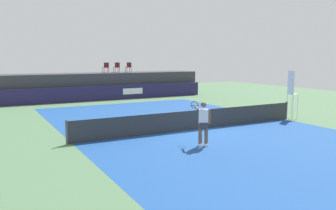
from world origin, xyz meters
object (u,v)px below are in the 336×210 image
object	(u,v)px
spectator_chair_far_left	(106,67)
net_post_near	(67,132)
spectator_chair_left	(117,67)
tennis_player	(203,122)
umpire_chair	(292,91)
spectator_chair_center	(129,67)
tennis_ball	(216,120)
net_post_far	(286,110)

from	to	relation	value
spectator_chair_far_left	net_post_near	world-z (taller)	spectator_chair_far_left
spectator_chair_left	tennis_player	world-z (taller)	spectator_chair_left
spectator_chair_left	umpire_chair	bearing A→B (deg)	-71.90
spectator_chair_far_left	spectator_chair_left	size ratio (longest dim) A/B	1.00
spectator_chair_center	tennis_ball	xyz separation A→B (m)	(-0.42, -13.69, -2.66)
spectator_chair_left	net_post_far	bearing A→B (deg)	-73.08
tennis_player	spectator_chair_far_left	bearing A→B (deg)	83.51
spectator_chair_center	net_post_far	bearing A→B (deg)	-76.68
spectator_chair_center	net_post_near	xyz separation A→B (m)	(-8.84, -15.05, -2.19)
tennis_player	tennis_ball	bearing A→B (deg)	48.34
net_post_near	tennis_ball	xyz separation A→B (m)	(8.42, 1.36, -0.46)
umpire_chair	net_post_far	xyz separation A→B (m)	(-0.35, 0.01, -1.09)
spectator_chair_left	umpire_chair	size ratio (longest dim) A/B	0.32
spectator_chair_left	umpire_chair	xyz separation A→B (m)	(4.97, -15.20, -1.11)
spectator_chair_left	tennis_player	bearing A→B (deg)	-99.69
tennis_ball	umpire_chair	bearing A→B (deg)	-17.51
umpire_chair	net_post_far	size ratio (longest dim) A/B	2.76
spectator_chair_left	net_post_near	xyz separation A→B (m)	(-7.78, -15.19, -2.19)
spectator_chair_center	tennis_player	distance (m)	18.42
spectator_chair_far_left	net_post_near	xyz separation A→B (m)	(-6.74, -15.05, -2.19)
spectator_chair_far_left	spectator_chair_left	bearing A→B (deg)	7.40
spectator_chair_far_left	tennis_player	bearing A→B (deg)	-96.49
spectator_chair_far_left	tennis_ball	bearing A→B (deg)	-82.99
spectator_chair_left	tennis_player	distance (m)	18.35
spectator_chair_center	spectator_chair_far_left	bearing A→B (deg)	179.81
umpire_chair	net_post_far	bearing A→B (deg)	178.80
spectator_chair_center	tennis_ball	size ratio (longest dim) A/B	13.06
tennis_ball	spectator_chair_far_left	bearing A→B (deg)	97.01
spectator_chair_left	tennis_player	xyz separation A→B (m)	(-3.08, -18.01, -1.73)
spectator_chair_far_left	spectator_chair_center	size ratio (longest dim) A/B	1.00
umpire_chair	net_post_near	world-z (taller)	umpire_chair
net_post_near	tennis_player	distance (m)	5.50
net_post_near	tennis_ball	distance (m)	8.54
spectator_chair_far_left	tennis_player	size ratio (longest dim) A/B	0.50
tennis_player	spectator_chair_center	bearing A→B (deg)	76.97
tennis_player	tennis_ball	distance (m)	5.67
net_post_far	spectator_chair_far_left	bearing A→B (deg)	110.62
tennis_player	net_post_near	bearing A→B (deg)	149.03
tennis_ball	tennis_player	bearing A→B (deg)	-131.66
net_post_near	tennis_player	size ratio (longest dim) A/B	0.56
spectator_chair_far_left	net_post_near	bearing A→B (deg)	-114.11
tennis_ball	net_post_far	bearing A→B (deg)	-18.84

